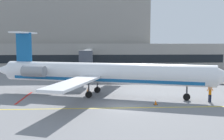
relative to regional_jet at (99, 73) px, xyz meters
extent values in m
cube|color=slate|center=(2.75, -6.95, -3.22)|extent=(120.00, 120.00, 0.10)
cube|color=yellow|center=(2.75, -7.15, -3.17)|extent=(108.00, 0.24, 0.01)
cube|color=red|center=(-10.14, -0.86, -3.17)|extent=(0.30, 8.00, 0.01)
cube|color=gray|center=(-4.47, 39.41, 0.44)|extent=(79.96, 12.71, 7.22)
cube|color=gray|center=(-8.70, 42.59, 10.90)|extent=(47.05, 8.90, 13.72)
cube|color=black|center=(-4.47, 33.00, 0.02)|extent=(76.76, 0.12, 2.15)
cube|color=silver|center=(-2.31, 22.12, 1.56)|extent=(1.40, 21.86, 2.40)
cube|color=#2D333D|center=(-2.31, 10.29, 1.56)|extent=(2.40, 2.00, 2.64)
cylinder|color=#4C4C51|center=(-2.31, 31.55, -1.40)|extent=(0.44, 0.44, 3.53)
cylinder|color=#4C4C51|center=(-2.31, 11.99, -1.40)|extent=(0.44, 0.44, 3.53)
cylinder|color=white|center=(0.52, -0.17, 0.04)|extent=(28.86, 11.94, 2.80)
cube|color=#145999|center=(0.52, -0.17, -0.73)|extent=(25.97, 10.74, 0.50)
cone|color=white|center=(-14.66, 4.87, 0.04)|extent=(4.20, 3.40, 2.38)
cube|color=white|center=(1.42, 6.91, -0.38)|extent=(6.26, 11.55, 0.28)
cube|color=white|center=(-3.00, -6.39, -0.38)|extent=(6.26, 11.55, 0.28)
cylinder|color=gray|center=(-7.74, 4.89, 0.25)|extent=(3.67, 2.52, 1.54)
cylinder|color=gray|center=(-9.12, 0.71, 0.25)|extent=(3.67, 2.52, 1.54)
cube|color=#145999|center=(-11.23, 3.73, 3.57)|extent=(2.46, 1.02, 4.26)
cube|color=white|center=(-11.23, 3.73, 5.70)|extent=(3.27, 4.86, 0.20)
cylinder|color=#3F3F44|center=(11.15, -3.70, -1.81)|extent=(0.20, 0.20, 1.36)
cylinder|color=black|center=(11.15, -3.70, -2.72)|extent=(0.96, 0.62, 0.90)
cylinder|color=#3F3F44|center=(-0.30, 2.02, -1.81)|extent=(0.20, 0.20, 1.36)
cylinder|color=black|center=(-0.30, 2.02, -2.72)|extent=(0.96, 0.62, 0.90)
cylinder|color=#3F3F44|center=(-1.45, -1.43, -1.81)|extent=(0.20, 0.20, 1.36)
cylinder|color=black|center=(-1.45, -1.43, -2.72)|extent=(0.96, 0.62, 0.90)
cube|color=silver|center=(-10.85, 20.72, -2.48)|extent=(2.86, 3.51, 0.67)
cube|color=#B8B1A9|center=(-11.17, 21.51, -1.68)|extent=(2.00, 1.75, 0.93)
cylinder|color=black|center=(-12.11, 21.36, -2.82)|extent=(0.52, 0.75, 0.70)
cylinder|color=black|center=(-10.39, 22.06, -2.82)|extent=(0.52, 0.75, 0.70)
cylinder|color=black|center=(-11.31, 19.39, -2.82)|extent=(0.52, 0.75, 0.70)
cylinder|color=black|center=(-9.59, 20.09, -2.82)|extent=(0.52, 0.75, 0.70)
cylinder|color=black|center=(22.04, 10.14, -2.82)|extent=(0.75, 0.54, 0.70)
cylinder|color=black|center=(21.47, 8.85, -2.82)|extent=(0.75, 0.54, 0.70)
cylinder|color=#191E33|center=(13.60, -4.82, -2.70)|extent=(0.18, 0.18, 0.95)
cylinder|color=#191E33|center=(13.80, -4.82, -2.70)|extent=(0.18, 0.18, 0.95)
cylinder|color=orange|center=(13.70, -4.82, -1.90)|extent=(0.34, 0.34, 0.65)
sphere|color=tan|center=(13.70, -4.82, -1.45)|extent=(0.24, 0.24, 0.24)
cylinder|color=orange|center=(13.48, -4.83, -1.51)|extent=(0.39, 0.09, 0.50)
cylinder|color=#F2590C|center=(13.48, -4.83, -1.29)|extent=(0.06, 0.06, 0.28)
cylinder|color=orange|center=(13.92, -4.82, -1.51)|extent=(0.39, 0.09, 0.50)
cylinder|color=#F2590C|center=(13.92, -4.82, -1.29)|extent=(0.06, 0.06, 0.28)
cone|color=orange|center=(14.14, 8.05, -2.89)|extent=(0.36, 0.36, 0.55)
cube|color=black|center=(14.14, 8.05, -3.15)|extent=(0.47, 0.47, 0.04)
cone|color=orange|center=(6.65, -5.86, -2.89)|extent=(0.36, 0.36, 0.55)
cube|color=black|center=(6.65, -5.86, -3.15)|extent=(0.47, 0.47, 0.04)
cone|color=orange|center=(-6.92, 4.28, -2.89)|extent=(0.36, 0.36, 0.55)
cube|color=black|center=(-6.92, 4.28, -3.15)|extent=(0.47, 0.47, 0.04)
cone|color=orange|center=(-1.73, 3.25, -2.89)|extent=(0.36, 0.36, 0.55)
cube|color=black|center=(-1.73, 3.25, -3.15)|extent=(0.47, 0.47, 0.04)
camera|label=1|loc=(-0.24, -35.93, 4.13)|focal=41.73mm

